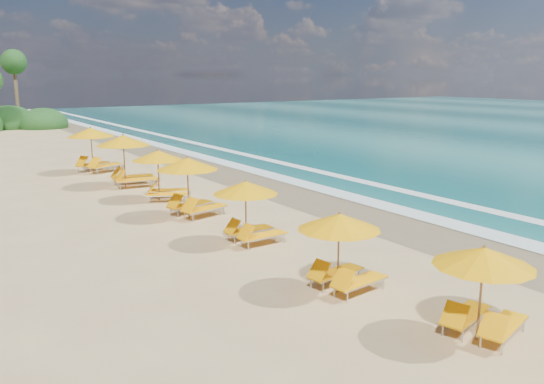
{
  "coord_description": "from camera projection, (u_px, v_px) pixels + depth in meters",
  "views": [
    {
      "loc": [
        -11.15,
        -16.84,
        5.48
      ],
      "look_at": [
        0.0,
        0.0,
        1.2
      ],
      "focal_mm": 36.57,
      "sensor_mm": 36.0,
      "label": 1
    }
  ],
  "objects": [
    {
      "name": "ground",
      "position": [
        272.0,
        223.0,
        20.9
      ],
      "size": [
        160.0,
        160.0,
        0.0
      ],
      "primitive_type": "plane",
      "color": "tan",
      "rests_on": "ground"
    },
    {
      "name": "wet_sand",
      "position": [
        352.0,
        209.0,
        23.06
      ],
      "size": [
        4.0,
        160.0,
        0.01
      ],
      "primitive_type": "cube",
      "color": "#8B7653",
      "rests_on": "ground"
    },
    {
      "name": "surf_foam",
      "position": [
        398.0,
        201.0,
        24.51
      ],
      "size": [
        4.0,
        160.0,
        0.01
      ],
      "color": "white",
      "rests_on": "ground"
    },
    {
      "name": "station_1",
      "position": [
        484.0,
        285.0,
        11.56
      ],
      "size": [
        2.63,
        2.55,
        2.11
      ],
      "rotation": [
        0.0,
        0.0,
        0.27
      ],
      "color": "olive",
      "rests_on": "ground"
    },
    {
      "name": "station_2",
      "position": [
        343.0,
        246.0,
        14.1
      ],
      "size": [
        2.49,
        2.35,
        2.15
      ],
      "rotation": [
        0.0,
        0.0,
        0.12
      ],
      "color": "olive",
      "rests_on": "ground"
    },
    {
      "name": "station_3",
      "position": [
        250.0,
        207.0,
        18.16
      ],
      "size": [
        2.38,
        2.2,
        2.18
      ],
      "rotation": [
        0.0,
        0.0,
        0.03
      ],
      "color": "olive",
      "rests_on": "ground"
    },
    {
      "name": "station_4",
      "position": [
        192.0,
        183.0,
        21.6
      ],
      "size": [
        2.97,
        2.85,
        2.43
      ],
      "rotation": [
        0.0,
        0.0,
        0.22
      ],
      "color": "olive",
      "rests_on": "ground"
    },
    {
      "name": "station_5",
      "position": [
        162.0,
        172.0,
        24.5
      ],
      "size": [
        3.05,
        3.05,
        2.3
      ],
      "rotation": [
        0.0,
        0.0,
        -0.48
      ],
      "color": "olive",
      "rests_on": "ground"
    },
    {
      "name": "station_6",
      "position": [
        128.0,
        157.0,
        27.47
      ],
      "size": [
        3.12,
        2.96,
        2.66
      ],
      "rotation": [
        0.0,
        0.0,
        -0.14
      ],
      "color": "olive",
      "rests_on": "ground"
    },
    {
      "name": "station_7",
      "position": [
        94.0,
        147.0,
        31.47
      ],
      "size": [
        3.47,
        3.45,
        2.65
      ],
      "rotation": [
        0.0,
        0.0,
        0.43
      ],
      "color": "olive",
      "rests_on": "ground"
    }
  ]
}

